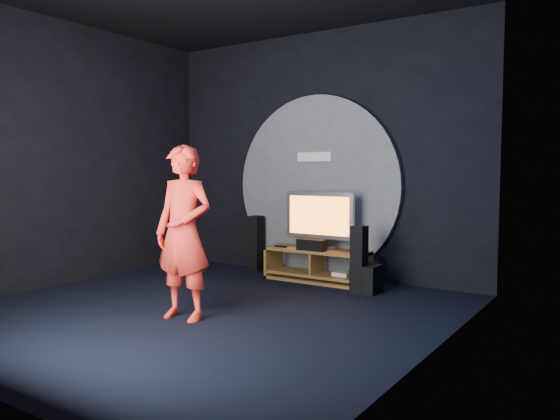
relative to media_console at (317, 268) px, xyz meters
The scene contains 13 objects.
floor 2.07m from the media_console, 96.97° to the right, with size 5.00×5.00×0.00m, color black.
back_wall 1.64m from the media_console, 119.13° to the left, with size 5.00×0.04×3.50m, color black.
left_wall 3.77m from the media_console, 143.30° to the right, with size 0.04×5.00×3.50m, color black.
right_wall 3.42m from the media_console, 42.35° to the right, with size 0.04×5.00×3.50m, color black.
wall_disc_panel 1.20m from the media_console, 122.49° to the left, with size 2.60×0.11×2.60m.
media_console is the anchor object (origin of this frame).
tv 0.68m from the media_console, 95.78° to the left, with size 1.03×0.22×0.78m.
center_speaker 0.36m from the media_console, 92.69° to the right, with size 0.40×0.15×0.15m, color black.
remote 0.60m from the media_console, 166.99° to the right, with size 0.18×0.05×0.02m, color black.
tower_speaker_left 1.21m from the media_console, behind, with size 0.17×0.19×0.84m, color black.
tower_speaker_right 0.86m from the media_console, 22.19° to the right, with size 0.17×0.19×0.84m, color black.
subwoofer 0.88m from the media_console, 16.39° to the right, with size 0.32×0.32×0.35m, color black.
player 2.50m from the media_console, 94.97° to the right, with size 0.65×0.43×1.79m, color red.
Camera 1 is at (3.91, -4.40, 1.52)m, focal length 35.00 mm.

